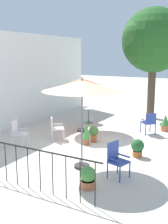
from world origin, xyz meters
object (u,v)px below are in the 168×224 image
Objects in this scene: potted_plant_3 at (86,132)px; patio_umbrella_0 at (82,84)px; patio_chair_1 at (55,127)px; patio_chair_3 at (116,158)px; cafe_table_0 at (88,112)px; potted_plant_2 at (165,123)px; potted_plant_4 at (138,147)px; patio_chair_0 at (18,131)px; potted_plant_1 at (94,132)px; shade_tree at (153,40)px; potted_plant_0 at (88,177)px; patio_umbrella_1 at (82,87)px; patio_chair_2 at (149,122)px.

patio_umbrella_0 is at bearing 33.94° from potted_plant_3.
patio_chair_1 is 1.31m from potted_plant_3.
potted_plant_3 is at bearing 45.01° from patio_chair_3.
potted_plant_3 is at bearing -89.26° from patio_chair_1.
potted_plant_2 is at bearing -84.79° from cafe_table_0.
patio_chair_1 is 1.51× the size of potted_plant_4.
patio_chair_0 is 1.50× the size of potted_plant_1.
potted_plant_0 is at bearing -173.57° from shade_tree.
patio_chair_3 is 1.01m from potted_plant_0.
patio_umbrella_1 is at bearing 145.75° from potted_plant_4.
potted_plant_2 is (5.08, -1.11, -1.95)m from patio_umbrella_1.
potted_plant_1 is 3.41m from potted_plant_2.
potted_plant_0 is at bearing -150.64° from potted_plant_3.
patio_chair_3 is at bearing -141.57° from potted_plant_1.
patio_umbrella_0 reaches higher than potted_plant_2.
patio_chair_1 is (1.28, -0.69, -0.04)m from patio_chair_0.
shade_tree is at bearing 15.55° from patio_chair_2.
patio_chair_2 is 2.85m from potted_plant_3.
potted_plant_3 is (0.02, -1.31, -0.03)m from patio_chair_1.
potted_plant_3 is at bearing 147.39° from patio_chair_2.
patio_umbrella_0 is at bearing 44.93° from potted_plant_1.
patio_chair_2 is 1.57× the size of potted_plant_4.
potted_plant_1 is at bearing 19.36° from patio_umbrella_1.
patio_chair_0 is 1.45m from patio_chair_1.
patio_umbrella_0 is 2.11m from cafe_table_0.
patio_chair_0 is at bearing 104.84° from potted_plant_4.
patio_umbrella_1 reaches higher than potted_plant_1.
potted_plant_3 is (1.85, 0.87, -1.83)m from patio_umbrella_1.
patio_umbrella_1 reaches higher than potted_plant_3.
cafe_table_0 is 4.25m from patio_chair_0.
patio_umbrella_1 reaches higher than potted_plant_2.
potted_plant_0 is at bearing 160.00° from patio_chair_3.
patio_chair_3 is at bearing -170.25° from shade_tree.
patio_chair_3 is at bearing -20.00° from potted_plant_0.
cafe_table_0 is 3.28m from potted_plant_3.
potted_plant_1 is 0.43m from potted_plant_3.
patio_chair_0 is at bearing 160.60° from patio_umbrella_0.
patio_chair_3 is 2.76m from potted_plant_3.
cafe_table_0 is (4.77, 2.36, -1.79)m from patio_umbrella_1.
patio_umbrella_0 reaches higher than patio_chair_1.
patio_umbrella_1 is at bearing 84.49° from patio_chair_3.
patio_chair_2 is (3.69, -3.53, -0.01)m from patio_chair_0.
shade_tree is at bearing -6.72° from potted_plant_1.
patio_chair_1 is at bearing 45.73° from potted_plant_0.
patio_chair_3 reaches higher than potted_plant_4.
potted_plant_1 is at bearing -147.95° from cafe_table_0.
patio_chair_1 is at bearing 59.36° from patio_chair_3.
potted_plant_0 is at bearing 172.60° from potted_plant_4.
potted_plant_3 is (1.95, 1.95, -0.06)m from patio_chair_3.
patio_chair_2 is 0.97m from potted_plant_2.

